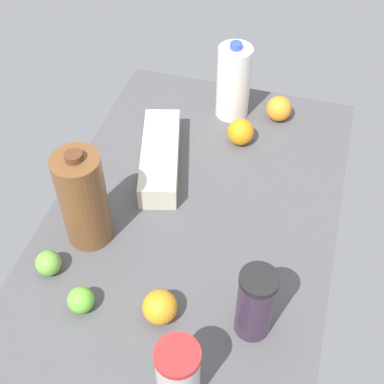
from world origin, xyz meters
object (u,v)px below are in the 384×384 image
at_px(orange_far_back, 279,109).
at_px(tumbler_cup, 178,372).
at_px(shaker_bottle, 255,304).
at_px(chocolate_milk_jug, 83,199).
at_px(lime_beside_bowl, 81,300).
at_px(egg_carton, 160,157).
at_px(orange_loose, 241,132).
at_px(lime_near_front, 48,263).
at_px(milk_jug, 232,82).
at_px(orange_by_jug, 160,307).

bearing_deg(orange_far_back, tumbler_cup, 177.26).
height_order(shaker_bottle, tumbler_cup, shaker_bottle).
xyz_separation_m(chocolate_milk_jug, lime_beside_bowl, (-0.21, -0.07, -0.10)).
relative_size(shaker_bottle, tumbler_cup, 1.21).
relative_size(egg_carton, orange_loose, 4.21).
bearing_deg(lime_near_front, shaker_bottle, -91.19).
bearing_deg(lime_near_front, lime_beside_bowl, -121.39).
relative_size(chocolate_milk_jug, orange_far_back, 3.62).
bearing_deg(lime_near_front, milk_jug, -21.52).
bearing_deg(orange_far_back, egg_carton, 136.71).
bearing_deg(milk_jug, orange_by_jug, -178.73).
xyz_separation_m(egg_carton, lime_near_front, (-0.42, 0.14, -0.00)).
bearing_deg(orange_far_back, milk_jug, 94.90).
distance_m(shaker_bottle, milk_jug, 0.76).
bearing_deg(chocolate_milk_jug, orange_by_jug, -125.23).
height_order(shaker_bottle, lime_near_front, shaker_bottle).
height_order(chocolate_milk_jug, lime_near_front, chocolate_milk_jug).
relative_size(egg_carton, orange_by_jug, 4.23).
bearing_deg(milk_jug, lime_near_front, 158.48).
bearing_deg(orange_by_jug, lime_near_front, 81.77).
height_order(egg_carton, milk_jug, milk_jug).
height_order(chocolate_milk_jug, tumbler_cup, chocolate_milk_jug).
relative_size(egg_carton, shaker_bottle, 1.71).
distance_m(milk_jug, orange_by_jug, 0.77).
bearing_deg(egg_carton, orange_by_jug, -177.00).
bearing_deg(orange_by_jug, tumbler_cup, -149.13).
relative_size(shaker_bottle, orange_loose, 2.47).
height_order(milk_jug, lime_beside_bowl, milk_jug).
distance_m(tumbler_cup, lime_beside_bowl, 0.30).
xyz_separation_m(orange_by_jug, orange_far_back, (0.77, -0.13, -0.00)).
distance_m(milk_jug, lime_beside_bowl, 0.81).
bearing_deg(lime_beside_bowl, chocolate_milk_jug, 18.34).
height_order(chocolate_milk_jug, orange_far_back, chocolate_milk_jug).
bearing_deg(orange_far_back, orange_by_jug, 170.12).
relative_size(tumbler_cup, milk_jug, 0.64).
xyz_separation_m(milk_jug, orange_far_back, (0.01, -0.15, -0.08)).
relative_size(chocolate_milk_jug, orange_loose, 3.58).
distance_m(milk_jug, lime_near_front, 0.78).
height_order(tumbler_cup, milk_jug, milk_jug).
xyz_separation_m(milk_jug, lime_near_front, (-0.72, 0.28, -0.09)).
xyz_separation_m(tumbler_cup, orange_loose, (0.78, 0.05, -0.04)).
bearing_deg(tumbler_cup, shaker_bottle, -32.25).
xyz_separation_m(egg_carton, orange_far_back, (0.31, -0.29, 0.00)).
distance_m(orange_loose, lime_beside_bowl, 0.70).
bearing_deg(egg_carton, orange_far_back, -58.75).
distance_m(tumbler_cup, orange_far_back, 0.93).
xyz_separation_m(chocolate_milk_jug, orange_by_jug, (-0.18, -0.25, -0.10)).
distance_m(lime_near_front, orange_by_jug, 0.30).
bearing_deg(tumbler_cup, milk_jug, 6.71).
bearing_deg(orange_by_jug, orange_loose, -3.94).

